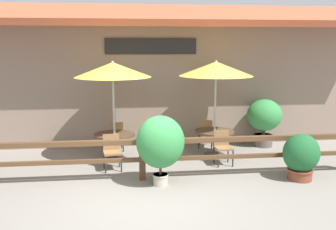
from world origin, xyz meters
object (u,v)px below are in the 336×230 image
object	(u,v)px
chair_near_wallside	(116,135)
chair_middle_streetside	(223,146)
potted_plant_entrance_palm	(301,156)
dining_table_near	(115,139)
chair_near_streetside	(112,150)
dining_table_middle	(214,135)
patio_umbrella_near	(113,70)
potted_plant_corner_fern	(264,118)
patio_umbrella_middle	(216,69)
potted_plant_small_flowering	(160,143)
chair_middle_wallside	(206,132)

from	to	relation	value
chair_near_wallside	chair_middle_streetside	bearing A→B (deg)	143.42
potted_plant_entrance_palm	dining_table_near	bearing A→B (deg)	154.28
chair_near_streetside	dining_table_middle	bearing A→B (deg)	9.59
patio_umbrella_near	potted_plant_corner_fern	xyz separation A→B (m)	(4.46, 0.86, -1.53)
dining_table_middle	chair_middle_streetside	xyz separation A→B (m)	(0.03, -0.80, -0.08)
patio_umbrella_middle	potted_plant_small_flowering	xyz separation A→B (m)	(-1.70, -2.09, -1.45)
chair_middle_streetside	potted_plant_small_flowering	distance (m)	2.21
dining_table_near	dining_table_middle	size ratio (longest dim) A/B	1.00
chair_near_streetside	patio_umbrella_middle	bearing A→B (deg)	9.59
chair_middle_wallside	chair_near_wallside	bearing A→B (deg)	15.84
patio_umbrella_middle	potted_plant_small_flowering	distance (m)	3.06
chair_middle_streetside	potted_plant_entrance_palm	xyz separation A→B (m)	(1.47, -1.32, 0.07)
chair_middle_wallside	potted_plant_entrance_palm	bearing A→B (deg)	133.11
chair_middle_wallside	potted_plant_corner_fern	distance (m)	1.83
patio_umbrella_middle	dining_table_middle	size ratio (longest dim) A/B	2.42
chair_middle_streetside	potted_plant_corner_fern	bearing A→B (deg)	40.55
chair_near_wallside	potted_plant_corner_fern	size ratio (longest dim) A/B	0.60
patio_umbrella_near	chair_near_streetside	bearing A→B (deg)	-93.17
patio_umbrella_near	dining_table_near	size ratio (longest dim) A/B	2.42
patio_umbrella_middle	dining_table_near	bearing A→B (deg)	-178.50
potted_plant_entrance_palm	chair_middle_wallside	bearing A→B (deg)	118.33
dining_table_middle	potted_plant_corner_fern	xyz separation A→B (m)	(1.72, 0.79, 0.31)
patio_umbrella_near	potted_plant_small_flowering	bearing A→B (deg)	-62.79
potted_plant_entrance_palm	potted_plant_corner_fern	size ratio (longest dim) A/B	0.74
dining_table_near	potted_plant_entrance_palm	world-z (taller)	potted_plant_entrance_palm
patio_umbrella_near	dining_table_near	bearing A→B (deg)	75.96
patio_umbrella_near	chair_near_wallside	size ratio (longest dim) A/B	3.03
chair_middle_wallside	potted_plant_small_flowering	size ratio (longest dim) A/B	0.56
patio_umbrella_middle	potted_plant_entrance_palm	bearing A→B (deg)	-54.66
dining_table_middle	dining_table_near	bearing A→B (deg)	-178.50
dining_table_near	patio_umbrella_middle	distance (m)	3.30
chair_near_streetside	potted_plant_small_flowering	xyz separation A→B (m)	(1.09, -1.20, 0.47)
dining_table_middle	potted_plant_small_flowering	distance (m)	2.73
chair_middle_wallside	patio_umbrella_middle	bearing A→B (deg)	109.94
chair_near_wallside	potted_plant_corner_fern	world-z (taller)	potted_plant_corner_fern
patio_umbrella_near	dining_table_near	world-z (taller)	patio_umbrella_near
patio_umbrella_near	chair_middle_wallside	bearing A→B (deg)	18.11
potted_plant_corner_fern	chair_middle_streetside	bearing A→B (deg)	-136.70
chair_near_streetside	patio_umbrella_middle	size ratio (longest dim) A/B	0.33
chair_near_streetside	potted_plant_entrance_palm	size ratio (longest dim) A/B	0.81
patio_umbrella_near	dining_table_near	distance (m)	1.84
dining_table_near	potted_plant_small_flowering	distance (m)	2.31
chair_near_wallside	chair_middle_streetside	distance (m)	3.17
dining_table_near	patio_umbrella_near	bearing A→B (deg)	-104.04
potted_plant_small_flowering	potted_plant_entrance_palm	size ratio (longest dim) A/B	1.45
potted_plant_entrance_palm	potted_plant_small_flowering	bearing A→B (deg)	179.63
chair_middle_streetside	chair_middle_wallside	size ratio (longest dim) A/B	1.00
potted_plant_small_flowering	chair_near_wallside	bearing A→B (deg)	109.81
chair_middle_wallside	potted_plant_corner_fern	size ratio (longest dim) A/B	0.60
patio_umbrella_near	chair_middle_streetside	world-z (taller)	patio_umbrella_near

